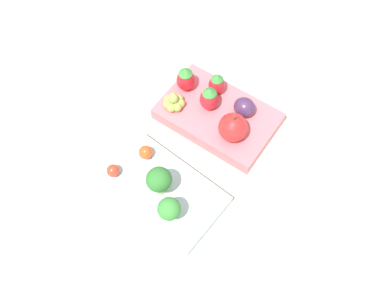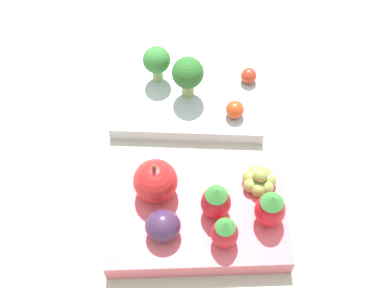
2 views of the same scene
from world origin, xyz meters
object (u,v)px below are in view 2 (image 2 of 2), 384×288
(broccoli_floret_1, at_px, (188,74))
(apple, at_px, (155,181))
(bento_box_fruit, at_px, (197,217))
(strawberry_1, at_px, (270,209))
(cherry_tomato_0, at_px, (235,110))
(broccoli_floret_0, at_px, (157,61))
(strawberry_2, at_px, (216,201))
(cherry_tomato_1, at_px, (249,76))
(grape_cluster, at_px, (259,180))
(strawberry_0, at_px, (225,232))
(bento_box_savoury, at_px, (188,102))
(plum, at_px, (163,226))

(broccoli_floret_1, bearing_deg, apple, -106.72)
(bento_box_fruit, relative_size, broccoli_floret_1, 3.34)
(strawberry_1, bearing_deg, cherry_tomato_0, 97.69)
(broccoli_floret_0, distance_m, strawberry_2, 0.21)
(cherry_tomato_1, relative_size, grape_cluster, 0.54)
(strawberry_0, xyz_separation_m, grape_cluster, (0.04, 0.06, -0.01))
(bento_box_savoury, xyz_separation_m, strawberry_2, (0.02, -0.16, 0.04))
(bento_box_savoury, relative_size, strawberry_2, 4.05)
(broccoli_floret_1, relative_size, strawberry_0, 1.37)
(cherry_tomato_0, bearing_deg, broccoli_floret_1, 145.74)
(cherry_tomato_1, distance_m, strawberry_0, 0.23)
(bento_box_fruit, distance_m, strawberry_2, 0.04)
(cherry_tomato_1, bearing_deg, strawberry_0, -103.47)
(broccoli_floret_0, xyz_separation_m, strawberry_2, (0.06, -0.20, -0.00))
(cherry_tomato_0, distance_m, plum, 0.18)
(broccoli_floret_1, bearing_deg, bento_box_savoury, -95.91)
(broccoli_floret_0, relative_size, strawberry_2, 1.07)
(grape_cluster, bearing_deg, cherry_tomato_1, 87.04)
(strawberry_0, bearing_deg, cherry_tomato_0, 80.02)
(broccoli_floret_0, xyz_separation_m, cherry_tomato_1, (0.11, -0.01, -0.02))
(broccoli_floret_1, bearing_deg, plum, -100.87)
(strawberry_0, bearing_deg, apple, 137.62)
(bento_box_savoury, xyz_separation_m, cherry_tomato_1, (0.08, 0.02, 0.02))
(grape_cluster, bearing_deg, plum, -154.37)
(strawberry_2, xyz_separation_m, plum, (-0.06, -0.02, -0.01))
(broccoli_floret_0, bearing_deg, apple, -91.95)
(cherry_tomato_0, xyz_separation_m, strawberry_2, (-0.04, -0.13, 0.02))
(cherry_tomato_0, distance_m, strawberry_0, 0.17)
(broccoli_floret_0, height_order, broccoli_floret_1, broccoli_floret_1)
(cherry_tomato_0, relative_size, apple, 0.40)
(cherry_tomato_0, bearing_deg, cherry_tomato_1, 66.36)
(strawberry_1, distance_m, grape_cluster, 0.05)
(broccoli_floret_0, height_order, strawberry_0, broccoli_floret_0)
(broccoli_floret_0, bearing_deg, bento_box_fruit, -79.42)
(plum, bearing_deg, strawberry_0, -12.12)
(strawberry_0, relative_size, grape_cluster, 1.15)
(cherry_tomato_0, height_order, apple, apple)
(cherry_tomato_0, xyz_separation_m, plum, (-0.09, -0.15, 0.01))
(bento_box_fruit, xyz_separation_m, strawberry_2, (0.02, -0.00, 0.04))
(bento_box_fruit, bearing_deg, strawberry_1, -9.98)
(broccoli_floret_1, xyz_separation_m, strawberry_0, (0.03, -0.20, -0.01))
(broccoli_floret_0, relative_size, strawberry_1, 1.05)
(cherry_tomato_1, distance_m, apple, 0.20)
(strawberry_0, bearing_deg, bento_box_savoury, 97.45)
(broccoli_floret_0, bearing_deg, broccoli_floret_1, -36.91)
(bento_box_savoury, distance_m, strawberry_2, 0.17)
(apple, bearing_deg, strawberry_1, -18.98)
(cherry_tomato_1, distance_m, grape_cluster, 0.16)
(strawberry_2, bearing_deg, strawberry_0, -80.07)
(broccoli_floret_1, xyz_separation_m, cherry_tomato_0, (0.05, -0.04, -0.03))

